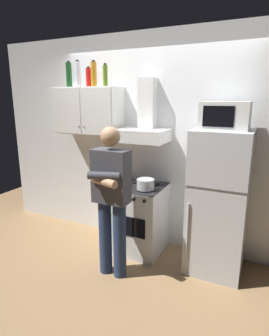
{
  "coord_description": "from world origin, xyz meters",
  "views": [
    {
      "loc": [
        1.33,
        -2.78,
        1.92
      ],
      "look_at": [
        0.0,
        0.0,
        1.15
      ],
      "focal_mm": 30.26,
      "sensor_mm": 36.0,
      "label": 1
    }
  ],
  "objects_px": {
    "upper_cabinet": "(88,111)",
    "bottle_liquor_amber": "(94,74)",
    "range_hood": "(144,125)",
    "person_standing": "(111,197)",
    "bottle_olive_oil": "(105,76)",
    "cooking_pot": "(145,184)",
    "bottle_vodka_clear": "(78,74)",
    "bottle_wine_green": "(69,75)",
    "bottle_soda_red": "(89,77)",
    "microwave": "(225,115)",
    "stove_oven": "(139,218)",
    "refrigerator": "(218,203)"
  },
  "relations": [
    {
      "from": "upper_cabinet",
      "to": "range_hood",
      "type": "distance_m",
      "value": 0.81
    },
    {
      "from": "microwave",
      "to": "bottle_olive_oil",
      "type": "xyz_separation_m",
      "value": [
        -1.47,
        0.1,
        0.44
      ]
    },
    {
      "from": "upper_cabinet",
      "to": "microwave",
      "type": "distance_m",
      "value": 1.75
    },
    {
      "from": "stove_oven",
      "to": "refrigerator",
      "type": "bearing_deg",
      "value": 0.04
    },
    {
      "from": "stove_oven",
      "to": "bottle_vodka_clear",
      "type": "relative_size",
      "value": 2.64
    },
    {
      "from": "bottle_soda_red",
      "to": "microwave",
      "type": "bearing_deg",
      "value": -4.18
    },
    {
      "from": "refrigerator",
      "to": "bottle_vodka_clear",
      "type": "distance_m",
      "value": 2.35
    },
    {
      "from": "person_standing",
      "to": "bottle_wine_green",
      "type": "xyz_separation_m",
      "value": [
        -1.04,
        0.74,
        1.31
      ]
    },
    {
      "from": "bottle_wine_green",
      "to": "upper_cabinet",
      "type": "bearing_deg",
      "value": -1.89
    },
    {
      "from": "refrigerator",
      "to": "microwave",
      "type": "xyz_separation_m",
      "value": [
        -0.0,
        0.02,
        0.94
      ]
    },
    {
      "from": "person_standing",
      "to": "bottle_liquor_amber",
      "type": "bearing_deg",
      "value": 131.44
    },
    {
      "from": "stove_oven",
      "to": "range_hood",
      "type": "height_order",
      "value": "range_hood"
    },
    {
      "from": "person_standing",
      "to": "bottle_olive_oil",
      "type": "relative_size",
      "value": 5.96
    },
    {
      "from": "bottle_soda_red",
      "to": "upper_cabinet",
      "type": "bearing_deg",
      "value": -112.12
    },
    {
      "from": "range_hood",
      "to": "bottle_olive_oil",
      "type": "relative_size",
      "value": 2.73
    },
    {
      "from": "stove_oven",
      "to": "bottle_olive_oil",
      "type": "distance_m",
      "value": 1.83
    },
    {
      "from": "bottle_soda_red",
      "to": "bottle_vodka_clear",
      "type": "distance_m",
      "value": 0.15
    },
    {
      "from": "upper_cabinet",
      "to": "refrigerator",
      "type": "relative_size",
      "value": 0.56
    },
    {
      "from": "range_hood",
      "to": "person_standing",
      "type": "height_order",
      "value": "range_hood"
    },
    {
      "from": "bottle_soda_red",
      "to": "stove_oven",
      "type": "bearing_deg",
      "value": -10.48
    },
    {
      "from": "bottle_wine_green",
      "to": "bottle_soda_red",
      "type": "distance_m",
      "value": 0.3
    },
    {
      "from": "bottle_olive_oil",
      "to": "person_standing",
      "type": "bearing_deg",
      "value": -56.75
    },
    {
      "from": "upper_cabinet",
      "to": "refrigerator",
      "type": "distance_m",
      "value": 2.0
    },
    {
      "from": "microwave",
      "to": "cooking_pot",
      "type": "height_order",
      "value": "microwave"
    },
    {
      "from": "upper_cabinet",
      "to": "bottle_liquor_amber",
      "type": "relative_size",
      "value": 2.81
    },
    {
      "from": "stove_oven",
      "to": "bottle_vodka_clear",
      "type": "xyz_separation_m",
      "value": [
        -0.92,
        0.1,
        1.78
      ]
    },
    {
      "from": "upper_cabinet",
      "to": "bottle_vodka_clear",
      "type": "distance_m",
      "value": 0.48
    },
    {
      "from": "upper_cabinet",
      "to": "person_standing",
      "type": "bearing_deg",
      "value": -44.26
    },
    {
      "from": "upper_cabinet",
      "to": "stove_oven",
      "type": "height_order",
      "value": "upper_cabinet"
    },
    {
      "from": "refrigerator",
      "to": "cooking_pot",
      "type": "xyz_separation_m",
      "value": [
        -0.82,
        -0.12,
        0.13
      ]
    },
    {
      "from": "stove_oven",
      "to": "bottle_liquor_amber",
      "type": "xyz_separation_m",
      "value": [
        -0.71,
        0.14,
        1.77
      ]
    },
    {
      "from": "stove_oven",
      "to": "bottle_wine_green",
      "type": "xyz_separation_m",
      "value": [
        -1.09,
        0.13,
        1.77
      ]
    },
    {
      "from": "bottle_olive_oil",
      "to": "cooking_pot",
      "type": "bearing_deg",
      "value": -19.78
    },
    {
      "from": "cooking_pot",
      "to": "bottle_olive_oil",
      "type": "height_order",
      "value": "bottle_olive_oil"
    },
    {
      "from": "bottle_vodka_clear",
      "to": "stove_oven",
      "type": "bearing_deg",
      "value": -5.89
    },
    {
      "from": "stove_oven",
      "to": "cooking_pot",
      "type": "relative_size",
      "value": 2.86
    },
    {
      "from": "upper_cabinet",
      "to": "cooking_pot",
      "type": "height_order",
      "value": "upper_cabinet"
    },
    {
      "from": "upper_cabinet",
      "to": "stove_oven",
      "type": "relative_size",
      "value": 1.03
    },
    {
      "from": "range_hood",
      "to": "bottle_wine_green",
      "type": "bearing_deg",
      "value": 179.56
    },
    {
      "from": "bottle_wine_green",
      "to": "bottle_vodka_clear",
      "type": "bearing_deg",
      "value": -13.21
    },
    {
      "from": "cooking_pot",
      "to": "bottle_soda_red",
      "type": "bearing_deg",
      "value": 163.92
    },
    {
      "from": "range_hood",
      "to": "cooking_pot",
      "type": "height_order",
      "value": "range_hood"
    },
    {
      "from": "bottle_liquor_amber",
      "to": "upper_cabinet",
      "type": "bearing_deg",
      "value": -172.41
    },
    {
      "from": "bottle_olive_oil",
      "to": "bottle_soda_red",
      "type": "bearing_deg",
      "value": 173.49
    },
    {
      "from": "bottle_soda_red",
      "to": "person_standing",
      "type": "bearing_deg",
      "value": -45.41
    },
    {
      "from": "person_standing",
      "to": "bottle_liquor_amber",
      "type": "xyz_separation_m",
      "value": [
        -0.66,
        0.74,
        1.3
      ]
    },
    {
      "from": "stove_oven",
      "to": "bottle_liquor_amber",
      "type": "distance_m",
      "value": 1.91
    },
    {
      "from": "microwave",
      "to": "bottle_wine_green",
      "type": "relative_size",
      "value": 1.46
    },
    {
      "from": "refrigerator",
      "to": "bottle_olive_oil",
      "type": "height_order",
      "value": "bottle_olive_oil"
    },
    {
      "from": "upper_cabinet",
      "to": "bottle_liquor_amber",
      "type": "xyz_separation_m",
      "value": [
        0.09,
        0.01,
        0.45
      ]
    }
  ]
}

